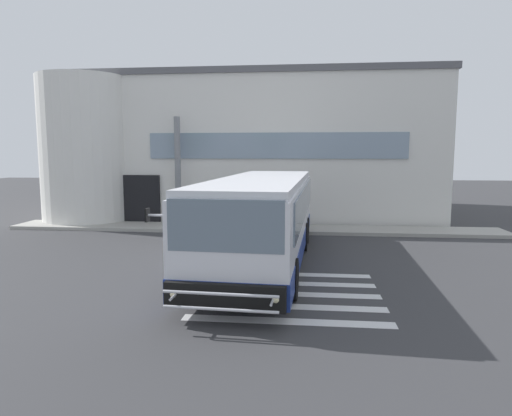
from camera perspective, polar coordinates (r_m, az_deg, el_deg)
ground_plane at (r=15.34m, az=-2.66°, el=-5.96°), size 80.00×90.00×0.02m
bay_paint_stripes at (r=11.12m, az=4.39°, el=-10.97°), size 4.40×3.96×0.01m
terminal_building at (r=26.49m, az=-0.33°, el=7.63°), size 19.82×13.80×7.45m
boarding_curb at (r=19.99m, az=-0.57°, el=-2.65°), size 22.02×2.00×0.15m
entry_support_column at (r=21.01m, az=-10.03°, el=4.74°), size 0.28×0.28×4.98m
bus_main_foreground at (r=13.81m, az=0.82°, el=-1.73°), size 3.52×11.03×2.70m
passenger_near_column at (r=20.50m, az=-8.13°, el=0.36°), size 0.55×0.36×1.68m
passenger_by_doorway at (r=20.25m, az=-6.06°, el=0.40°), size 0.52×0.50×1.68m
safety_bollard_yellow at (r=18.80m, az=-2.04°, el=-2.12°), size 0.18×0.18×0.90m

